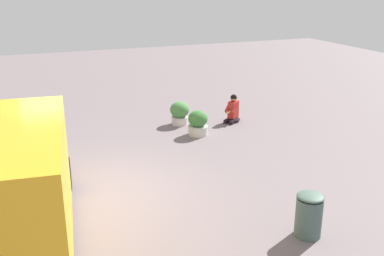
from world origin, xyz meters
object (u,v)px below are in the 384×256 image
at_px(food_truck, 1,186).
at_px(person_customer, 233,111).
at_px(planter_flowering_side, 180,113).
at_px(planter_flowering_near, 198,123).
at_px(trash_bin, 309,215).

bearing_deg(food_truck, person_customer, 35.04).
xyz_separation_m(food_truck, planter_flowering_side, (5.10, 5.14, -0.70)).
bearing_deg(person_customer, planter_flowering_near, -153.51).
distance_m(person_customer, planter_flowering_side, 1.73).
relative_size(food_truck, person_customer, 6.16).
bearing_deg(planter_flowering_near, person_customer, 26.49).
bearing_deg(trash_bin, planter_flowering_side, 89.36).
bearing_deg(person_customer, planter_flowering_side, 167.21).
relative_size(person_customer, planter_flowering_near, 1.21).
xyz_separation_m(person_customer, planter_flowering_side, (-1.69, 0.38, 0.03)).
height_order(person_customer, planter_flowering_near, person_customer).
bearing_deg(food_truck, trash_bin, -19.45).
bearing_deg(person_customer, food_truck, -144.96).
xyz_separation_m(person_customer, planter_flowering_near, (-1.53, -0.76, 0.02)).
distance_m(food_truck, person_customer, 8.32).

